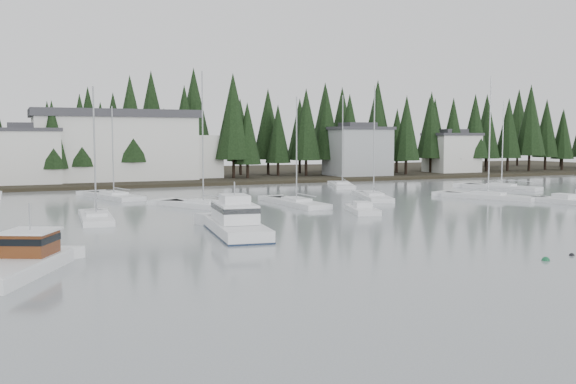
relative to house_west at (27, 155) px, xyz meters
name	(u,v)px	position (x,y,z in m)	size (l,w,h in m)	color
ground	(532,302)	(18.00, -79.00, -4.65)	(260.00, 260.00, 0.00)	gray
far_shore_land	(132,177)	(18.00, 18.00, -4.65)	(240.00, 54.00, 1.00)	black
conifer_treeline	(144,181)	(18.00, 7.00, -4.65)	(200.00, 22.00, 20.00)	black
house_west	(27,155)	(0.00, 0.00, 0.00)	(9.54, 7.42, 8.75)	silver
house_east_a	(357,150)	(54.00, -1.00, 0.25)	(10.60, 8.48, 9.25)	#999EA0
house_east_b	(452,152)	(76.00, 1.00, -0.25)	(9.54, 7.42, 8.25)	silver
harbor_inn	(129,146)	(15.04, 3.34, 1.12)	(29.50, 11.50, 10.90)	silver
lobster_boat_brown	(19,265)	(-2.21, -63.92, -4.19)	(6.32, 8.70, 4.12)	white
cabin_cruiser_center	(236,225)	(12.71, -55.18, -3.99)	(4.54, 10.71, 4.46)	white
sailboat_1	(297,204)	(25.28, -38.33, -4.60)	(3.03, 10.91, 11.91)	white
sailboat_2	(203,207)	(15.58, -36.76, -4.59)	(7.60, 10.64, 14.28)	white
sailboat_4	(488,198)	(48.79, -40.74, -4.57)	(6.76, 10.97, 14.65)	white
sailboat_6	(114,198)	(8.77, -22.67, -4.61)	(5.79, 11.02, 11.28)	white
sailboat_7	(96,220)	(4.24, -43.22, -4.59)	(3.06, 8.86, 11.95)	white
sailboat_8	(501,189)	(60.18, -30.31, -4.60)	(6.45, 10.92, 12.59)	white
sailboat_9	(374,198)	(36.33, -35.67, -4.58)	(5.68, 10.13, 13.62)	white
sailboat_10	(342,186)	(41.67, -18.20, -4.58)	(6.01, 9.81, 13.70)	white
runabout_1	(362,211)	(28.23, -47.03, -4.52)	(3.87, 6.35, 1.42)	white
runabout_2	(564,202)	(52.71, -48.20, -4.52)	(3.13, 6.58, 1.42)	white
mooring_buoy_green	(546,261)	(25.77, -72.13, -4.65)	(0.46, 0.46, 0.46)	#145933
mooring_buoy_dark	(572,256)	(28.41, -71.59, -4.65)	(0.33, 0.33, 0.33)	black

